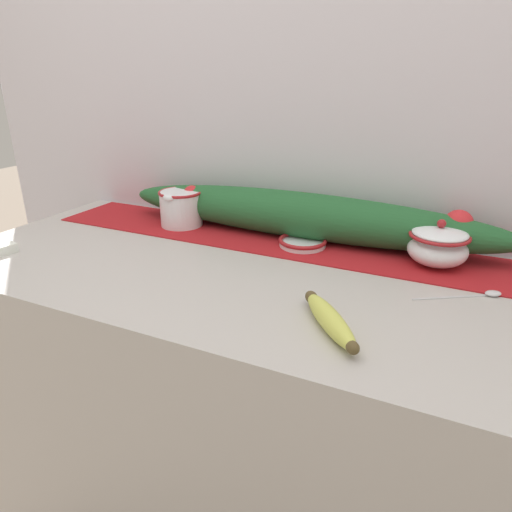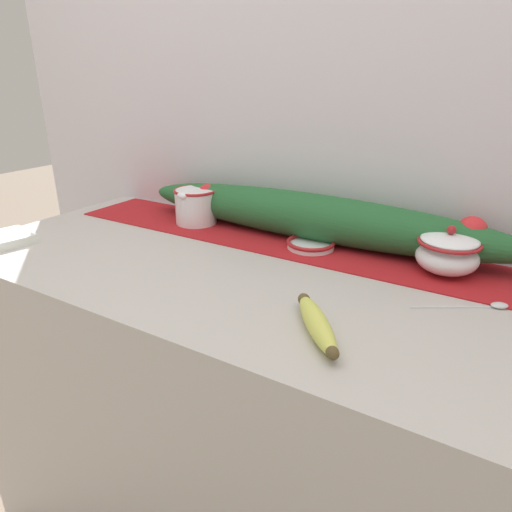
# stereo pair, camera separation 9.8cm
# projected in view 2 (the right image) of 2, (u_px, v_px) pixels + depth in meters

# --- Properties ---
(countertop) EXTENTS (1.55, 0.65, 0.92)m
(countertop) POSITION_uv_depth(u_px,v_px,m) (262.00, 432.00, 1.20)
(countertop) COLOR #B7B2AD
(countertop) RESTS_ON ground_plane
(back_wall) EXTENTS (2.35, 0.04, 2.40)m
(back_wall) POSITION_uv_depth(u_px,v_px,m) (331.00, 130.00, 1.20)
(back_wall) COLOR silver
(back_wall) RESTS_ON ground_plane
(table_runner) EXTENTS (1.43, 0.23, 0.00)m
(table_runner) POSITION_uv_depth(u_px,v_px,m) (303.00, 245.00, 1.19)
(table_runner) COLOR #A8191E
(table_runner) RESTS_ON countertop
(cream_pitcher) EXTENTS (0.13, 0.15, 0.10)m
(cream_pitcher) POSITION_uv_depth(u_px,v_px,m) (196.00, 205.00, 1.34)
(cream_pitcher) COLOR white
(cream_pitcher) RESTS_ON countertop
(sugar_bowl) EXTENTS (0.14, 0.14, 0.11)m
(sugar_bowl) POSITION_uv_depth(u_px,v_px,m) (448.00, 252.00, 1.00)
(sugar_bowl) COLOR white
(sugar_bowl) RESTS_ON countertop
(small_dish) EXTENTS (0.12, 0.12, 0.02)m
(small_dish) POSITION_uv_depth(u_px,v_px,m) (311.00, 244.00, 1.16)
(small_dish) COLOR white
(small_dish) RESTS_ON countertop
(banana) EXTENTS (0.15, 0.17, 0.04)m
(banana) POSITION_uv_depth(u_px,v_px,m) (317.00, 323.00, 0.78)
(banana) COLOR #CCD156
(banana) RESTS_ON countertop
(spoon) EXTENTS (0.17, 0.11, 0.01)m
(spoon) POSITION_uv_depth(u_px,v_px,m) (489.00, 306.00, 0.87)
(spoon) COLOR silver
(spoon) RESTS_ON countertop
(napkin_stack) EXTENTS (0.15, 0.15, 0.02)m
(napkin_stack) POSITION_uv_depth(u_px,v_px,m) (4.00, 239.00, 1.20)
(napkin_stack) COLOR white
(napkin_stack) RESTS_ON countertop
(poinsettia_garland) EXTENTS (1.08, 0.13, 0.12)m
(poinsettia_garland) POSITION_uv_depth(u_px,v_px,m) (314.00, 216.00, 1.20)
(poinsettia_garland) COLOR #235B2D
(poinsettia_garland) RESTS_ON countertop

